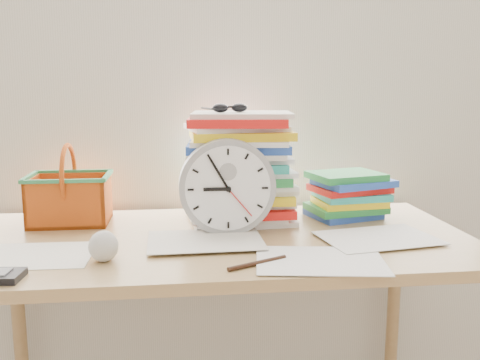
{
  "coord_description": "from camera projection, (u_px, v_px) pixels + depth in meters",
  "views": [
    {
      "loc": [
        -0.12,
        0.16,
        1.17
      ],
      "look_at": [
        0.06,
        1.6,
        0.91
      ],
      "focal_mm": 40.0,
      "sensor_mm": 36.0,
      "label": 1
    }
  ],
  "objects": [
    {
      "name": "desk",
      "position": [
        221.0,
        262.0,
        1.51
      ],
      "size": [
        1.4,
        0.7,
        0.75
      ],
      "color": "#A17E4B",
      "rests_on": "ground"
    },
    {
      "name": "basket",
      "position": [
        69.0,
        184.0,
        1.62
      ],
      "size": [
        0.24,
        0.19,
        0.24
      ],
      "primitive_type": null,
      "rotation": [
        0.0,
        0.0,
        -0.01
      ],
      "color": "#D75A14",
      "rests_on": "desk"
    },
    {
      "name": "scattered_papers",
      "position": [
        220.0,
        234.0,
        1.49
      ],
      "size": [
        1.26,
        0.42,
        0.02
      ],
      "primitive_type": null,
      "color": "white",
      "rests_on": "desk"
    },
    {
      "name": "clock",
      "position": [
        227.0,
        187.0,
        1.5
      ],
      "size": [
        0.27,
        0.05,
        0.27
      ],
      "primitive_type": "cylinder",
      "rotation": [
        1.57,
        0.0,
        0.0
      ],
      "color": "#979797",
      "rests_on": "desk"
    },
    {
      "name": "paper_stack",
      "position": [
        241.0,
        167.0,
        1.64
      ],
      "size": [
        0.34,
        0.28,
        0.34
      ],
      "primitive_type": null,
      "rotation": [
        0.0,
        0.0,
        0.02
      ],
      "color": "white",
      "rests_on": "desk"
    },
    {
      "name": "sunglasses",
      "position": [
        230.0,
        108.0,
        1.58
      ],
      "size": [
        0.15,
        0.13,
        0.03
      ],
      "primitive_type": null,
      "rotation": [
        0.0,
        0.0,
        0.29
      ],
      "color": "black",
      "rests_on": "paper_stack"
    },
    {
      "name": "book_stack",
      "position": [
        348.0,
        195.0,
        1.69
      ],
      "size": [
        0.28,
        0.23,
        0.15
      ],
      "primitive_type": null,
      "rotation": [
        0.0,
        0.0,
        0.17
      ],
      "color": "white",
      "rests_on": "desk"
    },
    {
      "name": "pen",
      "position": [
        257.0,
        263.0,
        1.25
      ],
      "size": [
        0.15,
        0.08,
        0.01
      ],
      "primitive_type": "cylinder",
      "rotation": [
        0.0,
        1.57,
        0.47
      ],
      "color": "black",
      "rests_on": "desk"
    },
    {
      "name": "crumpled_ball",
      "position": [
        103.0,
        246.0,
        1.28
      ],
      "size": [
        0.07,
        0.07,
        0.07
      ],
      "primitive_type": "sphere",
      "color": "silver",
      "rests_on": "desk"
    },
    {
      "name": "curtain",
      "position": [
        210.0,
        44.0,
        1.77
      ],
      "size": [
        2.4,
        0.01,
        2.5
      ],
      "primitive_type": "cube",
      "color": "silver",
      "rests_on": "room_shell"
    }
  ]
}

